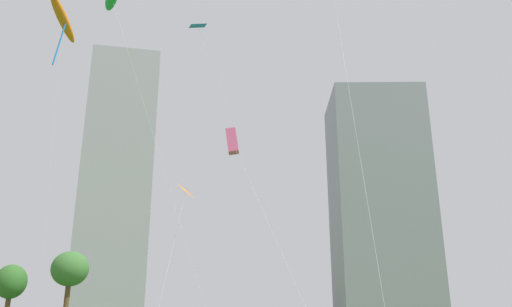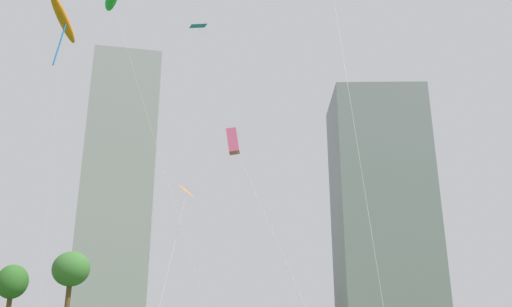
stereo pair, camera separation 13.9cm
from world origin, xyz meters
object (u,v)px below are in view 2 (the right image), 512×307
Objects in this scene: kite_flying_3 at (187,192)px; kite_flying_4 at (63,19)px; distant_highrise_1 at (381,204)px; park_tree_0 at (71,270)px; kite_flying_0 at (199,29)px; distant_highrise_0 at (120,184)px; park_tree_1 at (12,283)px; kite_flying_2 at (233,141)px.

kite_flying_4 is (-6.63, -18.27, 8.43)m from kite_flying_3.
park_tree_0 is at bearing -119.85° from distant_highrise_1.
kite_flying_0 is 0.37× the size of distant_highrise_0.
kite_flying_0 reaches higher than park_tree_1.
kite_flying_3 is 21.19m from kite_flying_4.
kite_flying_2 is 2.46× the size of park_tree_0.
kite_flying_3 is at bearing -114.90° from distant_highrise_1.
distant_highrise_1 is (33.50, 87.35, 12.70)m from kite_flying_2.
park_tree_1 is at bearing 149.81° from kite_flying_0.
park_tree_1 is at bearing -92.25° from distant_highrise_0.
kite_flying_0 is 10.77m from kite_flying_2.
kite_flying_2 is 0.80× the size of kite_flying_4.
kite_flying_3 is at bearing 70.05° from kite_flying_4.
kite_flying_2 is 8.17m from kite_flying_3.
park_tree_0 is at bearing 139.44° from kite_flying_0.
park_tree_0 is at bearing 102.36° from kite_flying_4.
kite_flying_3 is 18.01m from park_tree_1.
kite_flying_2 is 0.31× the size of distant_highrise_1.
park_tree_1 is (-20.32, 2.98, -12.57)m from kite_flying_2.
park_tree_1 is 0.10× the size of distant_highrise_1.
park_tree_0 is at bearing -168.91° from kite_flying_3.
park_tree_1 is (-17.85, 10.39, -20.00)m from kite_flying_0.
kite_flying_3 is 91.90m from distant_highrise_1.
kite_flying_4 is 25.15m from park_tree_1.
kite_flying_0 is 1.37× the size of kite_flying_2.
distant_highrise_0 reaches higher than kite_flying_3.
kite_flying_0 is 25.18m from park_tree_0.
kite_flying_0 is at bearing -30.19° from park_tree_1.
kite_flying_0 is 28.75m from park_tree_1.
kite_flying_0 is 1.74× the size of kite_flying_3.
park_tree_0 is at bearing -88.53° from distant_highrise_0.
distant_highrise_1 is at bearing 69.01° from kite_flying_2.
kite_flying_4 is 3.08× the size of park_tree_0.
park_tree_0 is 1.20× the size of park_tree_1.
park_tree_1 is at bearing -174.51° from park_tree_0.
kite_flying_4 is 0.39× the size of distant_highrise_1.
distant_highrise_1 reaches higher than park_tree_0.
kite_flying_3 is at bearing 11.09° from park_tree_0.
kite_flying_3 is 83.03m from distant_highrise_0.
kite_flying_4 is 0.34× the size of distant_highrise_0.
kite_flying_3 is at bearing 9.23° from park_tree_1.
distant_highrise_0 is (-13.83, 77.60, 29.19)m from park_tree_1.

